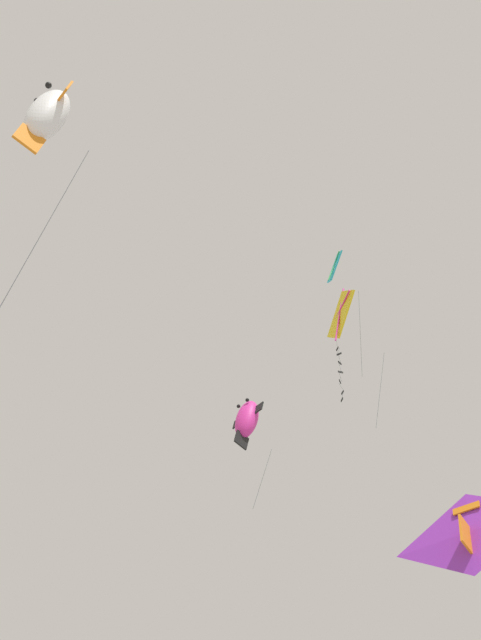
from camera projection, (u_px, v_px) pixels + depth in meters
name	position (u px, v px, depth m)	size (l,w,h in m)	color
kite_fish_near_right	(47.00, 116.00, 16.53)	(1.95, 1.63, 10.64)	white
kite_diamond_highest	(341.00, 315.00, 28.14)	(2.89, 1.71, 7.32)	yellow
kite_delta_upper_right	(469.00, 532.00, 19.73)	(2.08, 2.44, 1.73)	purple
kite_fish_far_centre	(247.00, 420.00, 26.03)	(1.72, 1.38, 4.66)	#DB2D93
kite_diamond_low_drifter	(335.00, 268.00, 31.53)	(2.13, 1.22, 7.39)	#1EB2C6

